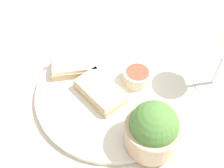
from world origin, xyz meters
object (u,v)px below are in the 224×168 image
Objects in this scene: salad_bowl at (153,129)px; cheese_toast_far at (75,66)px; sauce_ramekin at (137,76)px; cheese_toast_near at (100,91)px.

salad_bowl is 0.23m from cheese_toast_far.
cheese_toast_far is (0.13, 0.04, -0.00)m from sauce_ramekin.
sauce_ramekin reaches higher than cheese_toast_far.
cheese_toast_near is 1.02× the size of cheese_toast_far.
cheese_toast_near is at bearing -17.35° from salad_bowl.
sauce_ramekin is 0.51× the size of cheese_toast_far.
cheese_toast_far is at bearing 16.88° from sauce_ramekin.
cheese_toast_far is (0.08, -0.03, 0.00)m from cheese_toast_near.
salad_bowl is at bearing 127.98° from sauce_ramekin.
salad_bowl is at bearing 162.65° from cheese_toast_near.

